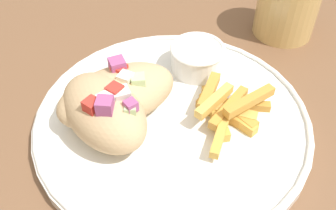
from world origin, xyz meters
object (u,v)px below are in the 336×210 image
(plate, at_px, (168,120))
(pita_sandwich_near, at_px, (104,111))
(water_glass, at_px, (287,6))
(sauce_ramekin, at_px, (197,57))
(fries_pile, at_px, (226,110))
(pita_sandwich_far, at_px, (118,93))

(plate, height_order, pita_sandwich_near, pita_sandwich_near)
(plate, bearing_deg, water_glass, 51.77)
(sauce_ramekin, bearing_deg, fries_pile, -67.65)
(pita_sandwich_near, height_order, pita_sandwich_far, pita_sandwich_near)
(pita_sandwich_near, relative_size, fries_pile, 1.17)
(plate, relative_size, sauce_ramekin, 4.53)
(sauce_ramekin, xyz_separation_m, water_glass, (0.13, 0.11, 0.01))
(pita_sandwich_near, relative_size, pita_sandwich_far, 0.89)
(pita_sandwich_near, height_order, fries_pile, pita_sandwich_near)
(plate, xyz_separation_m, water_glass, (0.16, 0.20, 0.03))
(pita_sandwich_far, height_order, fries_pile, pita_sandwich_far)
(pita_sandwich_near, xyz_separation_m, sauce_ramekin, (0.10, 0.11, -0.01))
(fries_pile, xyz_separation_m, sauce_ramekin, (-0.03, 0.08, 0.01))
(fries_pile, bearing_deg, pita_sandwich_far, 178.85)
(pita_sandwich_near, distance_m, pita_sandwich_far, 0.03)
(water_glass, bearing_deg, pita_sandwich_far, -138.24)
(plate, distance_m, fries_pile, 0.07)
(plate, xyz_separation_m, sauce_ramekin, (0.03, 0.09, 0.02))
(water_glass, bearing_deg, pita_sandwich_near, -134.87)
(sauce_ramekin, bearing_deg, pita_sandwich_far, -137.89)
(fries_pile, bearing_deg, pita_sandwich_near, -166.90)
(sauce_ramekin, distance_m, water_glass, 0.17)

